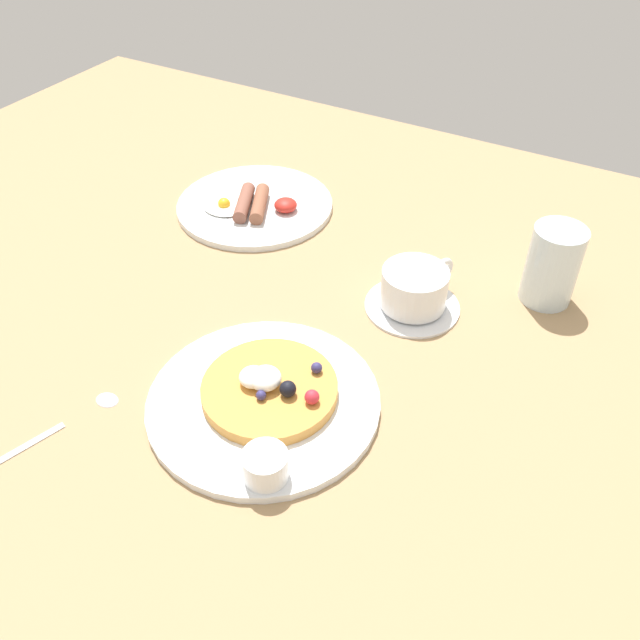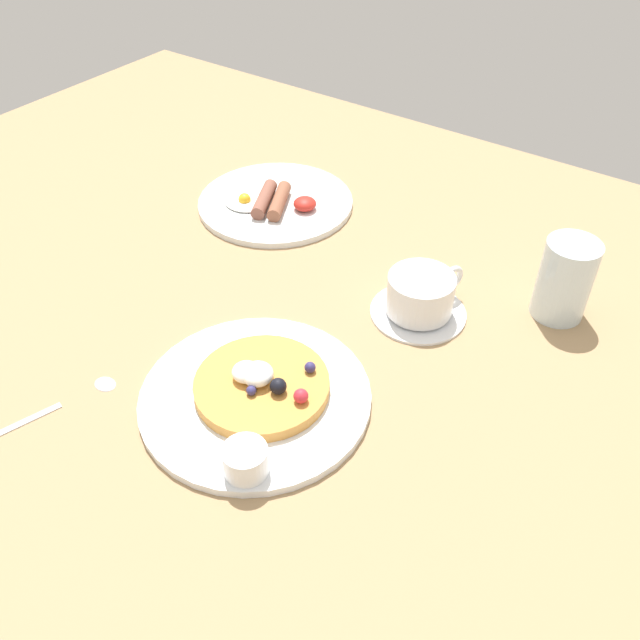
# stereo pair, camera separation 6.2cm
# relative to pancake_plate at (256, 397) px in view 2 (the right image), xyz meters

# --- Properties ---
(ground_plane) EXTENTS (1.79, 1.27, 0.03)m
(ground_plane) POSITION_rel_pancake_plate_xyz_m (-0.03, 0.13, -0.02)
(ground_plane) COLOR #9F7E57
(pancake_plate) EXTENTS (0.27, 0.27, 0.01)m
(pancake_plate) POSITION_rel_pancake_plate_xyz_m (0.00, 0.00, 0.00)
(pancake_plate) COLOR white
(pancake_plate) RESTS_ON ground_plane
(pancake_with_berries) EXTENTS (0.16, 0.16, 0.04)m
(pancake_with_berries) POSITION_rel_pancake_plate_xyz_m (0.00, 0.01, 0.02)
(pancake_with_berries) COLOR gold
(pancake_with_berries) RESTS_ON pancake_plate
(syrup_ramekin) EXTENTS (0.05, 0.05, 0.03)m
(syrup_ramekin) POSITION_rel_pancake_plate_xyz_m (0.06, -0.09, 0.02)
(syrup_ramekin) COLOR white
(syrup_ramekin) RESTS_ON pancake_plate
(breakfast_plate) EXTENTS (0.25, 0.25, 0.01)m
(breakfast_plate) POSITION_rel_pancake_plate_xyz_m (-0.25, 0.35, -0.00)
(breakfast_plate) COLOR silver
(breakfast_plate) RESTS_ON ground_plane
(fried_breakfast) EXTENTS (0.14, 0.10, 0.02)m
(fried_breakfast) POSITION_rel_pancake_plate_xyz_m (-0.24, 0.33, 0.01)
(fried_breakfast) COLOR brown
(fried_breakfast) RESTS_ON breakfast_plate
(coffee_saucer) EXTENTS (0.13, 0.13, 0.01)m
(coffee_saucer) POSITION_rel_pancake_plate_xyz_m (0.08, 0.24, -0.00)
(coffee_saucer) COLOR white
(coffee_saucer) RESTS_ON ground_plane
(coffee_cup) EXTENTS (0.09, 0.11, 0.05)m
(coffee_cup) POSITION_rel_pancake_plate_xyz_m (0.08, 0.25, 0.03)
(coffee_cup) COLOR white
(coffee_cup) RESTS_ON coffee_saucer
(teaspoon) EXTENTS (0.07, 0.17, 0.01)m
(teaspoon) POSITION_rel_pancake_plate_xyz_m (-0.18, -0.13, -0.00)
(teaspoon) COLOR silver
(teaspoon) RESTS_ON ground_plane
(water_glass) EXTENTS (0.07, 0.07, 0.11)m
(water_glass) POSITION_rel_pancake_plate_xyz_m (0.23, 0.35, 0.05)
(water_glass) COLOR silver
(water_glass) RESTS_ON ground_plane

